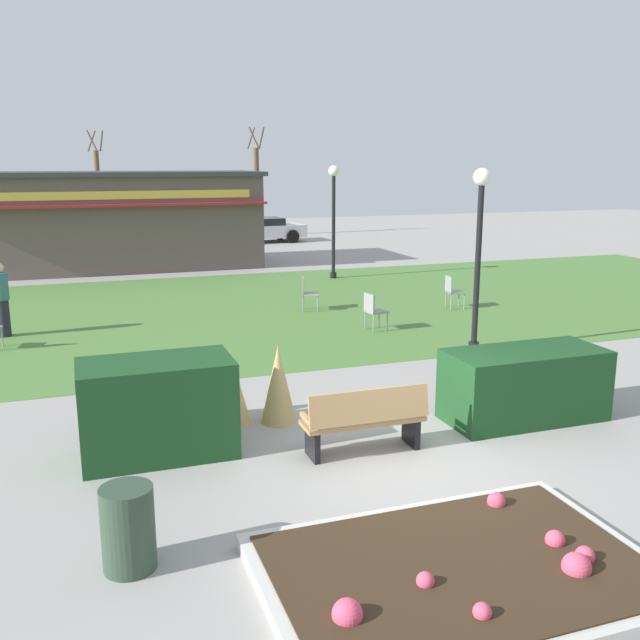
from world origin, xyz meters
name	(u,v)px	position (x,y,z in m)	size (l,w,h in m)	color
ground_plane	(408,461)	(0.00, 0.00, 0.00)	(80.00, 80.00, 0.00)	#999691
lawn_patch	(237,310)	(0.00, 10.32, 0.00)	(36.00, 12.00, 0.01)	#4C7A38
flower_bed	(460,571)	(-0.75, -2.62, 0.09)	(3.75, 2.56, 0.33)	beige
park_bench	(365,420)	(-0.45, 0.44, 0.48)	(1.70, 0.54, 0.95)	tan
hedge_left	(158,408)	(-3.10, 1.34, 0.66)	(2.03, 1.10, 1.32)	#19421E
hedge_right	(524,385)	(2.38, 0.85, 0.55)	(2.46, 1.10, 1.10)	#19421E
ornamental_grass_behind_left	(231,387)	(-1.92, 2.16, 0.57)	(0.59, 0.59, 1.14)	tan
ornamental_grass_behind_right	(278,384)	(-1.23, 1.97, 0.61)	(0.54, 0.54, 1.22)	tan
ornamental_grass_behind_center	(213,385)	(-2.16, 2.39, 0.56)	(0.54, 0.54, 1.12)	tan
lamppost_mid	(479,237)	(3.78, 4.57, 2.40)	(0.36, 0.36, 3.78)	black
lamppost_far	(334,207)	(4.29, 14.45, 2.40)	(0.36, 0.36, 3.78)	black
trash_bin	(128,528)	(-3.70, -1.37, 0.43)	(0.52, 0.52, 0.85)	#2D4233
food_kiosk	(109,220)	(-2.74, 19.36, 1.79)	(11.12, 4.30, 3.55)	#594C47
cafe_chair_west	(452,289)	(5.56, 8.61, 0.53)	(0.49, 0.49, 0.89)	gray
cafe_chair_east	(373,309)	(2.52, 6.98, 0.53)	(0.49, 0.49, 0.89)	gray
cafe_chair_center	(307,291)	(1.76, 9.65, 0.53)	(0.56, 0.56, 0.89)	gray
person_strolling	(2,299)	(-5.65, 9.22, 0.86)	(0.34, 0.34, 1.69)	#23232D
parked_car_west_slot	(52,236)	(-4.94, 25.95, 0.64)	(4.21, 2.08, 1.20)	#2D6638
parked_car_center_slot	(171,232)	(0.35, 25.95, 0.64)	(4.26, 2.17, 1.20)	maroon
parked_car_east_slot	(260,229)	(4.71, 25.95, 0.64)	(4.32, 2.30, 1.20)	silver
tree_left_bg	(257,189)	(5.36, 29.11, 2.48)	(0.91, 0.96, 5.68)	brown
tree_right_bg	(98,189)	(-2.56, 33.55, 2.43)	(0.91, 0.96, 5.58)	brown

